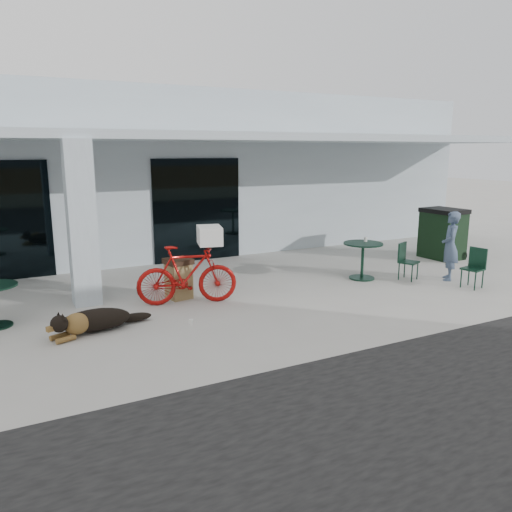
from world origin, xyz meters
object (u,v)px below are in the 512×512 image
dog (95,319)px  wheeled_bin (443,233)px  cafe_chair_far_b (473,268)px  bicycle (187,275)px  cafe_table_far (362,261)px  cafe_chair_far_a (409,262)px  person (450,246)px  trash_receptacle (179,278)px

dog → wheeled_bin: 9.59m
cafe_chair_far_b → wheeled_bin: wheeled_bin is taller
bicycle → cafe_table_far: 4.23m
cafe_chair_far_a → person: size_ratio=0.54×
trash_receptacle → wheeled_bin: bearing=2.6°
cafe_table_far → cafe_chair_far_a: bearing=-32.1°
cafe_chair_far_b → trash_receptacle: (-5.86, 2.15, -0.03)m
cafe_chair_far_b → wheeled_bin: 3.07m
bicycle → cafe_table_far: size_ratio=2.13×
bicycle → wheeled_bin: 7.65m
bicycle → dog: 2.03m
cafe_chair_far_b → person: bearing=161.4°
wheeled_bin → bicycle: bearing=-177.5°
wheeled_bin → trash_receptacle: bearing=179.3°
dog → cafe_table_far: (6.07, 0.73, 0.20)m
trash_receptacle → bicycle: bearing=-86.4°
dog → cafe_table_far: bearing=-13.5°
trash_receptacle → wheeled_bin: size_ratio=0.59×
trash_receptacle → dog: bearing=-147.0°
wheeled_bin → dog: bearing=-174.1°
cafe_chair_far_a → person: 0.98m
bicycle → trash_receptacle: (-0.03, 0.44, -0.17)m
person → trash_receptacle: (-5.95, 1.42, -0.38)m
bicycle → person: size_ratio=1.22×
cafe_chair_far_a → dog: bearing=158.4°
bicycle → cafe_chair_far_b: bicycle is taller
bicycle → dog: size_ratio=1.47×
cafe_table_far → trash_receptacle: bearing=174.0°
person → trash_receptacle: 6.13m
bicycle → cafe_chair_far_a: bearing=-82.0°
cafe_table_far → trash_receptacle: size_ratio=1.11×
trash_receptacle → person: bearing=-13.4°
trash_receptacle → cafe_table_far: bearing=-6.0°
bicycle → wheeled_bin: size_ratio=1.41×
cafe_chair_far_a → bicycle: bearing=150.6°
dog → person: size_ratio=0.83×
cafe_chair_far_a → cafe_chair_far_b: (0.73, -1.14, 0.01)m
cafe_table_far → person: bearing=-29.8°
cafe_chair_far_a → cafe_chair_far_b: cafe_chair_far_b is taller
cafe_chair_far_b → wheeled_bin: size_ratio=0.63×
person → trash_receptacle: bearing=-61.5°
cafe_table_far → wheeled_bin: size_ratio=0.66×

